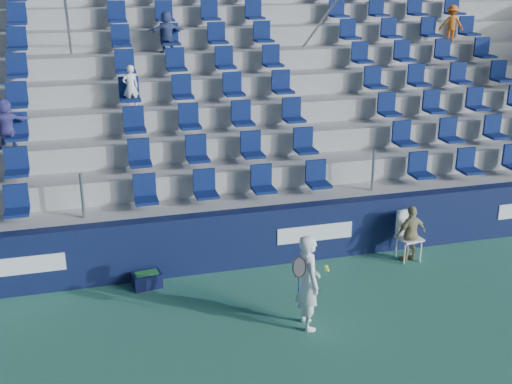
% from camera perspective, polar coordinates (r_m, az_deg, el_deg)
% --- Properties ---
extents(ground, '(70.00, 70.00, 0.00)m').
position_cam_1_polar(ground, '(10.50, 3.06, -13.95)').
color(ground, '#317359').
rests_on(ground, ground).
extents(sponsor_wall, '(24.00, 0.32, 1.20)m').
position_cam_1_polar(sponsor_wall, '(12.87, -1.26, -4.18)').
color(sponsor_wall, '#10183C').
rests_on(sponsor_wall, ground).
extents(grandstand, '(24.00, 8.17, 6.63)m').
position_cam_1_polar(grandstand, '(17.15, -5.50, 7.25)').
color(grandstand, '#A5A5A0').
rests_on(grandstand, ground).
extents(tennis_player, '(0.69, 0.65, 1.67)m').
position_cam_1_polar(tennis_player, '(10.74, 4.67, -7.96)').
color(tennis_player, white).
rests_on(tennis_player, ground).
extents(line_judge_chair, '(0.51, 0.52, 1.03)m').
position_cam_1_polar(line_judge_chair, '(13.62, 13.30, -3.41)').
color(line_judge_chair, white).
rests_on(line_judge_chair, ground).
extents(line_judge, '(0.74, 0.40, 1.19)m').
position_cam_1_polar(line_judge, '(13.49, 13.61, -3.62)').
color(line_judge, tan).
rests_on(line_judge, ground).
extents(ball_bin, '(0.57, 0.41, 0.30)m').
position_cam_1_polar(ball_bin, '(12.42, -9.66, -7.66)').
color(ball_bin, '#0E1234').
rests_on(ball_bin, ground).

